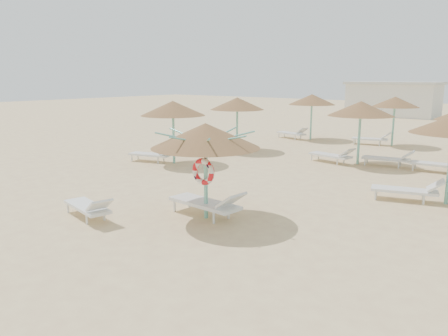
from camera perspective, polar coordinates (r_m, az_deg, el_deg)
The scene contains 6 objects.
ground at distance 11.78m, azimuth -4.44°, elevation -6.52°, with size 120.00×120.00×0.00m, color #DFC588.
main_palapa at distance 11.27m, azimuth -2.44°, elevation 4.17°, with size 2.84×2.84×2.54m.
lounger_main_a at distance 12.13m, azimuth -17.23°, elevation -4.83°, with size 2.02×0.95×0.71m.
lounger_main_b at distance 11.70m, azimuth -2.03°, elevation -4.57°, with size 2.35×0.85×0.84m.
palapa_field at distance 19.21m, azimuth 21.33°, elevation 6.88°, with size 19.63×14.29×2.72m.
service_hut at distance 45.31m, azimuth 21.21°, elevation 8.42°, with size 8.40×4.40×3.25m.
Camera 1 is at (7.65, -8.15, 3.70)m, focal length 35.00 mm.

